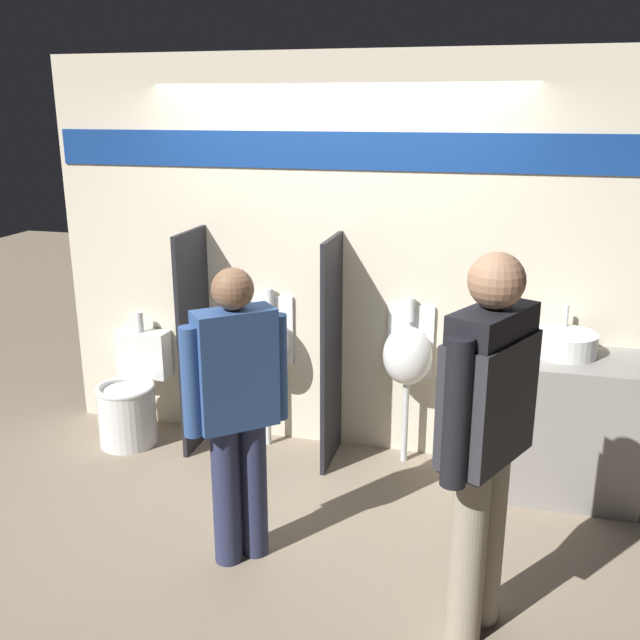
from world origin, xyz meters
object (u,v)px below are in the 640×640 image
(cell_phone, at_px, (530,360))
(urinal_far, at_px, (408,356))
(sink_basin, at_px, (565,343))
(person_with_lanyard, at_px, (237,406))
(toilet, at_px, (131,400))
(urinal_near_counter, at_px, (267,344))
(person_in_vest, at_px, (486,424))

(cell_phone, xyz_separation_m, urinal_far, (-0.77, 0.27, -0.14))
(sink_basin, height_order, urinal_far, sink_basin)
(person_with_lanyard, bearing_deg, toilet, 97.17)
(urinal_near_counter, distance_m, toilet, 1.10)
(sink_basin, distance_m, cell_phone, 0.28)
(urinal_far, bearing_deg, sink_basin, -5.62)
(toilet, bearing_deg, person_with_lanyard, -41.62)
(urinal_near_counter, relative_size, urinal_far, 1.00)
(person_with_lanyard, bearing_deg, urinal_near_counter, 61.22)
(cell_phone, bearing_deg, person_in_vest, -99.47)
(person_with_lanyard, bearing_deg, cell_phone, -5.34)
(toilet, bearing_deg, person_in_vest, -28.72)
(toilet, relative_size, person_in_vest, 0.51)
(urinal_near_counter, xyz_separation_m, urinal_far, (0.99, 0.00, 0.00))
(urinal_near_counter, height_order, person_in_vest, person_in_vest)
(person_in_vest, bearing_deg, sink_basin, 10.28)
(urinal_near_counter, distance_m, person_with_lanyard, 1.36)
(sink_basin, height_order, cell_phone, sink_basin)
(cell_phone, distance_m, toilet, 2.81)
(toilet, distance_m, person_in_vest, 2.97)
(cell_phone, height_order, urinal_far, urinal_far)
(cell_phone, height_order, toilet, toilet)
(sink_basin, height_order, toilet, sink_basin)
(toilet, relative_size, person_with_lanyard, 0.57)
(toilet, xyz_separation_m, person_with_lanyard, (1.28, -1.14, 0.58))
(person_in_vest, bearing_deg, urinal_near_counter, 70.70)
(person_in_vest, bearing_deg, person_with_lanyard, 105.16)
(urinal_far, xyz_separation_m, toilet, (-1.98, -0.19, -0.45))
(cell_phone, distance_m, urinal_near_counter, 1.78)
(urinal_near_counter, height_order, urinal_far, same)
(sink_basin, height_order, person_in_vest, person_in_vest)
(person_with_lanyard, bearing_deg, sink_basin, -4.84)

